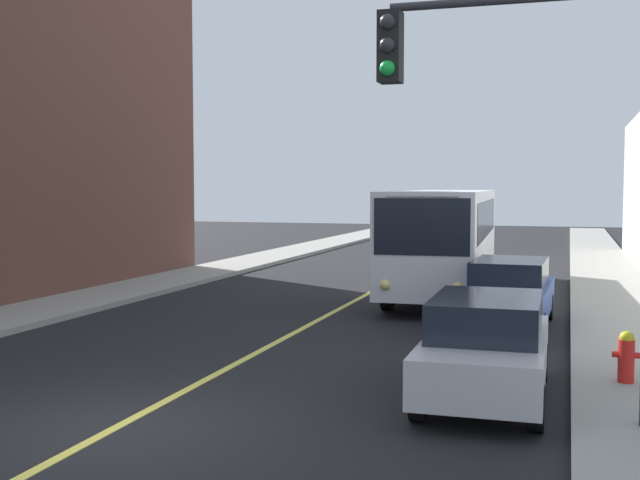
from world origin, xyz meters
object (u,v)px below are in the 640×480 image
at_px(parked_car_silver, 486,346).
at_px(parked_car_blue, 509,292).
at_px(city_bus, 446,234).
at_px(fire_hydrant, 626,356).
at_px(traffic_signal_right_corner, 532,114).

height_order(parked_car_silver, parked_car_blue, same).
relative_size(parked_car_silver, parked_car_blue, 0.99).
bearing_deg(city_bus, parked_car_silver, -78.73).
distance_m(city_bus, parked_car_blue, 6.62).
bearing_deg(fire_hydrant, traffic_signal_right_corner, -120.26).
distance_m(parked_car_blue, fire_hydrant, 5.86).
distance_m(city_bus, parked_car_silver, 12.94).
bearing_deg(parked_car_silver, fire_hydrant, 28.62).
height_order(parked_car_silver, traffic_signal_right_corner, traffic_signal_right_corner).
height_order(city_bus, parked_car_silver, city_bus).
bearing_deg(city_bus, parked_car_blue, -68.38).
relative_size(city_bus, traffic_signal_right_corner, 2.04).
relative_size(parked_car_blue, fire_hydrant, 5.31).
height_order(parked_car_blue, fire_hydrant, parked_car_blue).
relative_size(traffic_signal_right_corner, fire_hydrant, 7.14).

